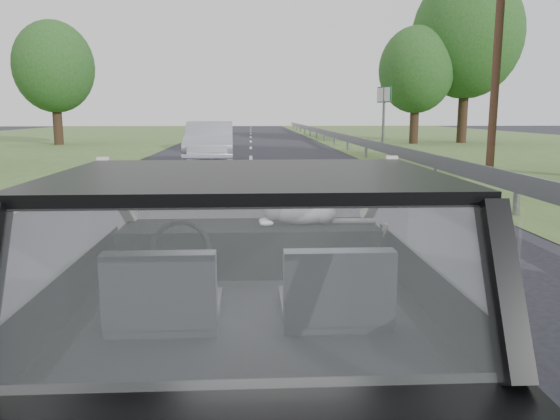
{
  "coord_description": "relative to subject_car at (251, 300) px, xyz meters",
  "views": [
    {
      "loc": [
        0.01,
        -2.74,
        1.69
      ],
      "look_at": [
        0.19,
        0.6,
        1.1
      ],
      "focal_mm": 35.0,
      "sensor_mm": 36.0,
      "label": 1
    }
  ],
  "objects": [
    {
      "name": "tree_2",
      "position": [
        9.07,
        27.44,
        2.36
      ],
      "size": [
        5.19,
        5.19,
        6.18
      ],
      "primitive_type": null,
      "rotation": [
        0.0,
        0.0,
        -0.33
      ],
      "color": "#1F5014",
      "rests_on": "ground"
    },
    {
      "name": "other_car",
      "position": [
        -1.34,
        15.35,
        -0.01
      ],
      "size": [
        1.86,
        4.38,
        1.42
      ],
      "primitive_type": "imported",
      "rotation": [
        0.0,
        0.0,
        0.04
      ],
      "color": "#9FA3B1",
      "rests_on": "ground"
    },
    {
      "name": "tree_6",
      "position": [
        -10.31,
        27.36,
        2.42
      ],
      "size": [
        4.52,
        4.52,
        6.28
      ],
      "primitive_type": null,
      "rotation": [
        0.0,
        0.0,
        -0.1
      ],
      "color": "#1F5014",
      "rests_on": "ground"
    },
    {
      "name": "passenger_seat",
      "position": [
        0.4,
        -0.29,
        0.16
      ],
      "size": [
        0.5,
        0.72,
        0.42
      ],
      "primitive_type": "cube",
      "color": "black",
      "rests_on": "subject_car"
    },
    {
      "name": "driver_seat",
      "position": [
        -0.4,
        -0.29,
        0.16
      ],
      "size": [
        0.5,
        0.72,
        0.42
      ],
      "primitive_type": "cube",
      "color": "black",
      "rests_on": "subject_car"
    },
    {
      "name": "utility_pole",
      "position": [
        6.86,
        12.57,
        2.79
      ],
      "size": [
        0.29,
        0.29,
        7.02
      ],
      "primitive_type": "cylinder",
      "rotation": [
        0.0,
        0.0,
        0.33
      ],
      "color": "brown",
      "rests_on": "ground"
    },
    {
      "name": "dashboard",
      "position": [
        0.0,
        0.62,
        0.12
      ],
      "size": [
        1.58,
        0.45,
        0.3
      ],
      "primitive_type": "cube",
      "color": "black",
      "rests_on": "subject_car"
    },
    {
      "name": "subject_car",
      "position": [
        0.0,
        0.0,
        0.0
      ],
      "size": [
        1.8,
        4.0,
        1.45
      ],
      "primitive_type": "cube",
      "color": "black",
      "rests_on": "ground"
    },
    {
      "name": "cat",
      "position": [
        0.32,
        0.62,
        0.36
      ],
      "size": [
        0.58,
        0.21,
        0.26
      ],
      "primitive_type": "ellipsoid",
      "rotation": [
        0.0,
        0.0,
        0.06
      ],
      "color": "gray",
      "rests_on": "dashboard"
    },
    {
      "name": "tree_3",
      "position": [
        12.04,
        28.09,
        3.84
      ],
      "size": [
        6.6,
        6.6,
        9.14
      ],
      "primitive_type": null,
      "rotation": [
        0.0,
        0.0,
        0.1
      ],
      "color": "#1F5014",
      "rests_on": "ground"
    },
    {
      "name": "highway_sign",
      "position": [
        5.72,
        20.75,
        0.68
      ],
      "size": [
        0.44,
        1.1,
        2.8
      ],
      "primitive_type": "cube",
      "rotation": [
        0.0,
        0.0,
        0.3
      ],
      "color": "#0E4F24",
      "rests_on": "ground"
    },
    {
      "name": "guardrail",
      "position": [
        4.3,
        10.0,
        -0.15
      ],
      "size": [
        0.05,
        90.0,
        0.32
      ],
      "primitive_type": "cube",
      "color": "gray",
      "rests_on": "ground"
    },
    {
      "name": "steering_wheel",
      "position": [
        -0.4,
        0.33,
        0.2
      ],
      "size": [
        0.36,
        0.36,
        0.04
      ],
      "primitive_type": "torus",
      "color": "black",
      "rests_on": "dashboard"
    }
  ]
}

